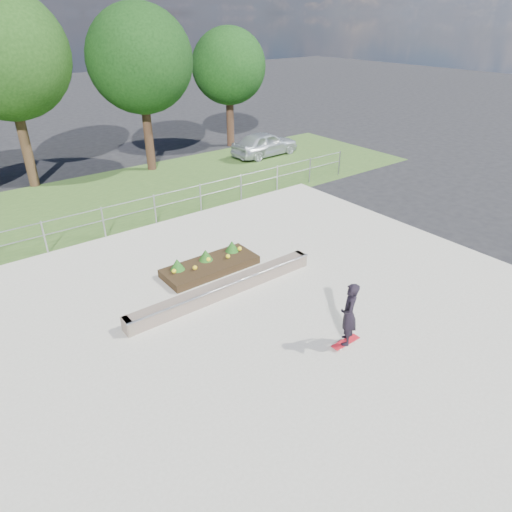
% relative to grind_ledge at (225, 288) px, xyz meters
% --- Properties ---
extents(ground, '(120.00, 120.00, 0.00)m').
position_rel_grind_ledge_xyz_m(ground, '(0.74, -1.74, -0.26)').
color(ground, black).
rests_on(ground, ground).
extents(grass_verge, '(30.00, 8.00, 0.02)m').
position_rel_grind_ledge_xyz_m(grass_verge, '(0.74, 9.26, -0.25)').
color(grass_verge, '#355522').
rests_on(grass_verge, ground).
extents(concrete_slab, '(15.00, 15.00, 0.06)m').
position_rel_grind_ledge_xyz_m(concrete_slab, '(0.74, -1.74, -0.23)').
color(concrete_slab, '#AFAC9B').
rests_on(concrete_slab, ground).
extents(fence, '(20.06, 0.06, 1.20)m').
position_rel_grind_ledge_xyz_m(fence, '(0.74, 5.76, 0.51)').
color(fence, gray).
rests_on(fence, ground).
extents(tree_mid_left, '(5.25, 5.25, 8.25)m').
position_rel_grind_ledge_xyz_m(tree_mid_left, '(-1.76, 13.26, 5.34)').
color(tree_mid_left, '#342115').
rests_on(tree_mid_left, ground).
extents(tree_mid_right, '(4.90, 4.90, 7.70)m').
position_rel_grind_ledge_xyz_m(tree_mid_right, '(3.74, 12.26, 4.97)').
color(tree_mid_right, black).
rests_on(tree_mid_right, ground).
extents(tree_far_right, '(4.20, 4.20, 6.60)m').
position_rel_grind_ledge_xyz_m(tree_far_right, '(9.74, 13.76, 4.21)').
color(tree_far_right, '#321D14').
rests_on(tree_far_right, ground).
extents(grind_ledge, '(6.00, 0.44, 0.43)m').
position_rel_grind_ledge_xyz_m(grind_ledge, '(0.00, 0.00, 0.00)').
color(grind_ledge, brown).
rests_on(grind_ledge, concrete_slab).
extents(planter_bed, '(3.00, 1.20, 0.61)m').
position_rel_grind_ledge_xyz_m(planter_bed, '(0.44, 1.49, -0.02)').
color(planter_bed, black).
rests_on(planter_bed, concrete_slab).
extents(skateboarder, '(0.80, 0.68, 1.69)m').
position_rel_grind_ledge_xyz_m(skateboarder, '(1.08, -3.62, 0.68)').
color(skateboarder, silver).
rests_on(skateboarder, concrete_slab).
extents(parked_car, '(4.05, 1.78, 1.36)m').
position_rel_grind_ledge_xyz_m(parked_car, '(9.97, 10.70, 0.41)').
color(parked_car, silver).
rests_on(parked_car, ground).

